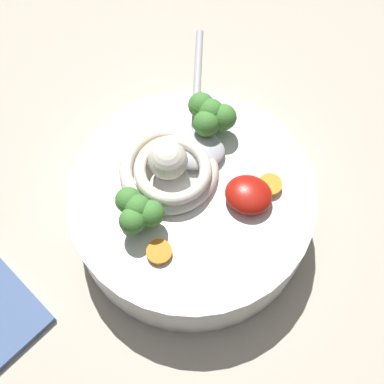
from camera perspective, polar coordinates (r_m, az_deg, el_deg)
name	(u,v)px	position (r cm, az deg, el deg)	size (l,w,h in cm)	color
table_slab	(218,216)	(58.38, 2.81, -2.61)	(101.05, 101.05, 3.34)	#BCB29E
soup_bowl	(192,206)	(53.19, 0.00, -1.54)	(23.67, 23.67, 6.62)	white
noodle_pile	(170,167)	(50.10, -2.41, 2.64)	(10.46, 10.25, 4.20)	silver
soup_spoon	(195,138)	(52.34, 0.27, 5.81)	(8.59, 17.40, 1.60)	#B7B7BC
chili_sauce_dollop	(249,195)	(49.35, 6.06, -0.28)	(4.43, 3.99, 2.00)	#B2190F
broccoli_floret_right	(138,211)	(47.13, -5.84, -2.01)	(4.75, 4.09, 3.76)	#7A9E60
broccoli_floret_front	(210,115)	(51.81, 1.98, 8.25)	(5.04, 4.33, 3.98)	#7A9E60
carrot_slice_rear	(270,185)	(50.73, 8.31, 0.71)	(2.24, 2.24, 0.77)	orange
carrot_slice_beside_chili	(159,252)	(47.70, -3.53, -6.42)	(2.32, 2.32, 0.59)	orange
carrot_slice_beside_noodles	(154,147)	(52.46, -4.05, 4.86)	(2.87, 2.87, 0.71)	orange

